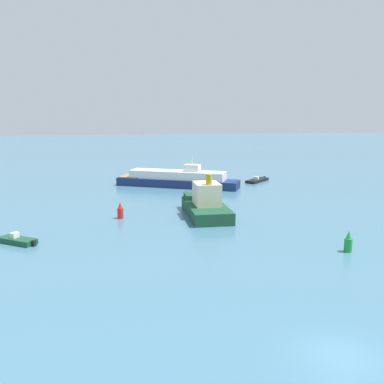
{
  "coord_description": "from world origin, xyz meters",
  "views": [
    {
      "loc": [
        -10.66,
        -19.17,
        12.39
      ],
      "look_at": [
        -1.46,
        39.84,
        1.2
      ],
      "focal_mm": 41.62,
      "sensor_mm": 36.0,
      "label": 1
    }
  ],
  "objects_px": {
    "tugboat": "(206,204)",
    "channel_buoy_green": "(348,243)",
    "fishing_skiff": "(257,180)",
    "small_motorboat": "(17,240)",
    "white_riverboat": "(177,179)",
    "channel_buoy_red": "(120,211)"
  },
  "relations": [
    {
      "from": "channel_buoy_green",
      "to": "fishing_skiff",
      "type": "bearing_deg",
      "value": 84.81
    },
    {
      "from": "tugboat",
      "to": "white_riverboat",
      "type": "relative_size",
      "value": 0.54
    },
    {
      "from": "tugboat",
      "to": "small_motorboat",
      "type": "bearing_deg",
      "value": -157.05
    },
    {
      "from": "fishing_skiff",
      "to": "channel_buoy_green",
      "type": "relative_size",
      "value": 2.77
    },
    {
      "from": "tugboat",
      "to": "fishing_skiff",
      "type": "height_order",
      "value": "tugboat"
    },
    {
      "from": "tugboat",
      "to": "fishing_skiff",
      "type": "bearing_deg",
      "value": 59.85
    },
    {
      "from": "small_motorboat",
      "to": "white_riverboat",
      "type": "bearing_deg",
      "value": 56.83
    },
    {
      "from": "channel_buoy_green",
      "to": "channel_buoy_red",
      "type": "bearing_deg",
      "value": 142.18
    },
    {
      "from": "small_motorboat",
      "to": "tugboat",
      "type": "bearing_deg",
      "value": 22.95
    },
    {
      "from": "tugboat",
      "to": "small_motorboat",
      "type": "distance_m",
      "value": 21.18
    },
    {
      "from": "channel_buoy_red",
      "to": "tugboat",
      "type": "bearing_deg",
      "value": -0.38
    },
    {
      "from": "white_riverboat",
      "to": "small_motorboat",
      "type": "height_order",
      "value": "white_riverboat"
    },
    {
      "from": "white_riverboat",
      "to": "channel_buoy_green",
      "type": "height_order",
      "value": "white_riverboat"
    },
    {
      "from": "fishing_skiff",
      "to": "channel_buoy_green",
      "type": "height_order",
      "value": "channel_buoy_green"
    },
    {
      "from": "fishing_skiff",
      "to": "channel_buoy_red",
      "type": "bearing_deg",
      "value": -135.52
    },
    {
      "from": "fishing_skiff",
      "to": "small_motorboat",
      "type": "bearing_deg",
      "value": -136.44
    },
    {
      "from": "tugboat",
      "to": "channel_buoy_green",
      "type": "xyz_separation_m",
      "value": [
        9.86,
        -15.33,
        -0.52
      ]
    },
    {
      "from": "white_riverboat",
      "to": "fishing_skiff",
      "type": "relative_size",
      "value": 3.74
    },
    {
      "from": "channel_buoy_red",
      "to": "channel_buoy_green",
      "type": "relative_size",
      "value": 1.0
    },
    {
      "from": "white_riverboat",
      "to": "channel_buoy_red",
      "type": "xyz_separation_m",
      "value": [
        -9.06,
        -20.1,
        -0.4
      ]
    },
    {
      "from": "tugboat",
      "to": "white_riverboat",
      "type": "bearing_deg",
      "value": 92.59
    },
    {
      "from": "white_riverboat",
      "to": "fishing_skiff",
      "type": "xyz_separation_m",
      "value": [
        14.24,
        2.79,
        -0.97
      ]
    }
  ]
}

